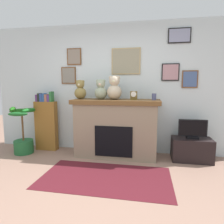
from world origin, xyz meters
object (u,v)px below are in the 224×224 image
(teddy_bear_cream, at_px, (80,90))
(television, at_px, (193,130))
(potted_plant, at_px, (23,137))
(teddy_bear_brown, at_px, (114,89))
(candle_jar, at_px, (154,97))
(fireplace, at_px, (116,128))
(teddy_bear_grey, at_px, (101,90))
(mantel_clock, at_px, (134,95))
(bookshelf, at_px, (46,123))
(tv_stand, at_px, (191,149))

(teddy_bear_cream, bearing_deg, television, 0.19)
(potted_plant, bearing_deg, television, 3.50)
(potted_plant, distance_m, teddy_bear_brown, 2.09)
(potted_plant, distance_m, candle_jar, 2.72)
(fireplace, distance_m, candle_jar, 0.93)
(teddy_bear_cream, distance_m, teddy_bear_grey, 0.41)
(candle_jar, bearing_deg, teddy_bear_brown, -179.96)
(television, distance_m, mantel_clock, 1.23)
(fireplace, height_order, teddy_bear_cream, teddy_bear_cream)
(teddy_bear_brown, bearing_deg, teddy_bear_cream, 179.99)
(television, relative_size, teddy_bear_cream, 1.33)
(television, height_order, candle_jar, candle_jar)
(mantel_clock, distance_m, teddy_bear_grey, 0.64)
(bookshelf, distance_m, teddy_bear_grey, 1.42)
(potted_plant, relative_size, teddy_bear_brown, 2.11)
(tv_stand, distance_m, teddy_bear_cream, 2.37)
(potted_plant, height_order, teddy_bear_brown, teddy_bear_brown)
(candle_jar, relative_size, teddy_bear_grey, 0.31)
(candle_jar, height_order, teddy_bear_brown, teddy_bear_brown)
(fireplace, relative_size, candle_jar, 13.64)
(mantel_clock, relative_size, teddy_bear_grey, 0.41)
(potted_plant, relative_size, candle_jar, 7.86)
(candle_jar, relative_size, teddy_bear_cream, 0.33)
(fireplace, bearing_deg, bookshelf, 176.61)
(teddy_bear_grey, distance_m, teddy_bear_brown, 0.27)
(candle_jar, bearing_deg, tv_stand, 0.63)
(mantel_clock, bearing_deg, teddy_bear_brown, 179.85)
(bookshelf, bearing_deg, potted_plant, -139.40)
(mantel_clock, bearing_deg, teddy_bear_grey, 179.90)
(fireplace, bearing_deg, mantel_clock, -3.28)
(candle_jar, xyz_separation_m, teddy_bear_cream, (-1.41, -0.00, 0.11))
(potted_plant, xyz_separation_m, tv_stand, (3.28, 0.20, -0.13))
(bookshelf, xyz_separation_m, mantel_clock, (1.86, -0.11, 0.62))
(teddy_bear_brown, bearing_deg, fireplace, 31.25)
(teddy_bear_cream, bearing_deg, bookshelf, 172.44)
(potted_plant, distance_m, mantel_clock, 2.37)
(teddy_bear_brown, bearing_deg, teddy_bear_grey, 179.98)
(teddy_bear_grey, bearing_deg, tv_stand, 0.28)
(potted_plant, height_order, television, potted_plant)
(fireplace, bearing_deg, potted_plant, -173.55)
(potted_plant, bearing_deg, tv_stand, 3.52)
(tv_stand, bearing_deg, teddy_bear_brown, -179.67)
(television, bearing_deg, fireplace, 179.54)
(potted_plant, relative_size, mantel_clock, 5.98)
(tv_stand, relative_size, television, 1.41)
(mantel_clock, xyz_separation_m, teddy_bear_brown, (-0.37, 0.00, 0.12))
(bookshelf, relative_size, potted_plant, 1.31)
(tv_stand, distance_m, television, 0.37)
(candle_jar, height_order, teddy_bear_cream, teddy_bear_cream)
(potted_plant, distance_m, television, 3.29)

